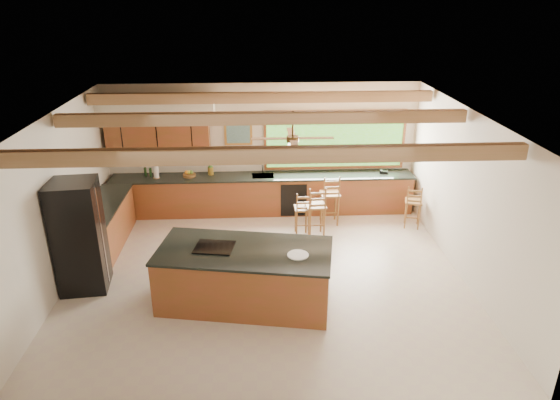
{
  "coord_description": "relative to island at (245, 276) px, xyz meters",
  "views": [
    {
      "loc": [
        -0.16,
        -8.0,
        4.9
      ],
      "look_at": [
        0.29,
        0.8,
        1.19
      ],
      "focal_mm": 32.0,
      "sensor_mm": 36.0,
      "label": 1
    }
  ],
  "objects": [
    {
      "name": "island",
      "position": [
        0.0,
        0.0,
        0.0
      ],
      "size": [
        3.04,
        1.81,
        1.01
      ],
      "rotation": [
        0.0,
        0.0,
        -0.17
      ],
      "color": "brown",
      "rests_on": "ground"
    },
    {
      "name": "bar_stool_b",
      "position": [
        1.46,
        2.33,
        0.19
      ],
      "size": [
        0.45,
        0.45,
        1.16
      ],
      "rotation": [
        0.0,
        0.0,
        0.09
      ],
      "color": "olive",
      "rests_on": "ground"
    },
    {
      "name": "counter_run",
      "position": [
        -0.44,
        3.31,
        -0.03
      ],
      "size": [
        7.12,
        3.1,
        1.24
      ],
      "color": "brown",
      "rests_on": "ground"
    },
    {
      "name": "bar_stool_d",
      "position": [
        3.68,
        2.68,
        0.1
      ],
      "size": [
        0.44,
        0.44,
        1.0
      ],
      "rotation": [
        0.0,
        0.0,
        -0.27
      ],
      "color": "olive",
      "rests_on": "ground"
    },
    {
      "name": "bar_stool_a",
      "position": [
        1.2,
        2.4,
        0.11
      ],
      "size": [
        0.37,
        0.37,
        1.03
      ],
      "rotation": [
        0.0,
        0.0,
        0.0
      ],
      "color": "olive",
      "rests_on": "ground"
    },
    {
      "name": "refrigerator",
      "position": [
        -2.84,
        0.6,
        0.5
      ],
      "size": [
        0.85,
        0.83,
        2.0
      ],
      "rotation": [
        0.0,
        0.0,
        0.1
      ],
      "color": "black",
      "rests_on": "ground"
    },
    {
      "name": "ground",
      "position": [
        0.38,
        0.79,
        -0.5
      ],
      "size": [
        7.2,
        7.2,
        0.0
      ],
      "primitive_type": "plane",
      "color": "beige",
      "rests_on": "ground"
    },
    {
      "name": "bar_stool_c",
      "position": [
        1.86,
        2.95,
        0.2
      ],
      "size": [
        0.43,
        0.43,
        1.18
      ],
      "rotation": [
        0.0,
        0.0,
        0.03
      ],
      "color": "olive",
      "rests_on": "ground"
    },
    {
      "name": "room_shell",
      "position": [
        0.21,
        1.44,
        1.72
      ],
      "size": [
        7.27,
        6.54,
        3.02
      ],
      "color": "beige",
      "rests_on": "ground"
    }
  ]
}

